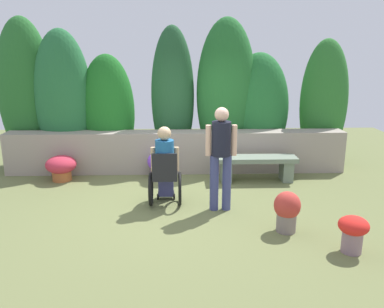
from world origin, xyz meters
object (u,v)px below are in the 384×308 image
at_px(flower_pot_purple_near, 61,167).
at_px(flower_pot_red_accent, 287,210).
at_px(stone_bench, 256,165).
at_px(person_standing_companion, 221,152).
at_px(flower_pot_terracotta_by_wall, 156,164).
at_px(flower_pot_small_foreground, 353,231).
at_px(person_in_wheelchair, 165,169).

height_order(flower_pot_purple_near, flower_pot_red_accent, flower_pot_red_accent).
bearing_deg(flower_pot_purple_near, stone_bench, -2.12).
xyz_separation_m(person_standing_companion, flower_pot_terracotta_by_wall, (-1.12, 1.71, -0.68)).
height_order(flower_pot_purple_near, flower_pot_small_foreground, flower_pot_purple_near).
bearing_deg(flower_pot_small_foreground, person_standing_companion, 136.61).
bearing_deg(person_standing_companion, flower_pot_red_accent, -60.89).
height_order(person_in_wheelchair, flower_pot_purple_near, person_in_wheelchair).
bearing_deg(flower_pot_terracotta_by_wall, person_in_wheelchair, -80.94).
relative_size(person_standing_companion, flower_pot_red_accent, 2.81).
bearing_deg(person_standing_companion, flower_pot_small_foreground, -60.32).
bearing_deg(flower_pot_purple_near, flower_pot_small_foreground, -33.89).
bearing_deg(person_standing_companion, stone_bench, 42.28).
distance_m(stone_bench, flower_pot_terracotta_by_wall, 1.99).
bearing_deg(flower_pot_small_foreground, person_in_wheelchair, 144.84).
distance_m(stone_bench, flower_pot_small_foreground, 2.97).
bearing_deg(flower_pot_terracotta_by_wall, flower_pot_small_foreground, -49.97).
relative_size(flower_pot_purple_near, flower_pot_small_foreground, 1.23).
distance_m(person_in_wheelchair, flower_pot_terracotta_by_wall, 1.51).
xyz_separation_m(person_standing_companion, flower_pot_red_accent, (0.86, -0.83, -0.64)).
height_order(person_in_wheelchair, person_standing_companion, person_standing_companion).
xyz_separation_m(flower_pot_purple_near, flower_pot_terracotta_by_wall, (1.86, 0.13, -0.01)).
xyz_separation_m(stone_bench, person_in_wheelchair, (-1.74, -1.18, 0.30)).
distance_m(person_standing_companion, flower_pot_purple_near, 3.44).
bearing_deg(flower_pot_purple_near, flower_pot_red_accent, -32.12).
xyz_separation_m(stone_bench, flower_pot_terracotta_by_wall, (-1.98, 0.27, -0.05)).
relative_size(person_in_wheelchair, flower_pot_terracotta_by_wall, 2.58).
bearing_deg(flower_pot_small_foreground, stone_bench, 103.17).
xyz_separation_m(stone_bench, flower_pot_small_foreground, (0.68, -2.89, -0.03)).
relative_size(flower_pot_terracotta_by_wall, flower_pot_red_accent, 0.87).
height_order(stone_bench, flower_pot_terracotta_by_wall, flower_pot_terracotta_by_wall).
bearing_deg(flower_pot_red_accent, person_standing_companion, 136.04).
bearing_deg(stone_bench, flower_pot_purple_near, 174.42).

